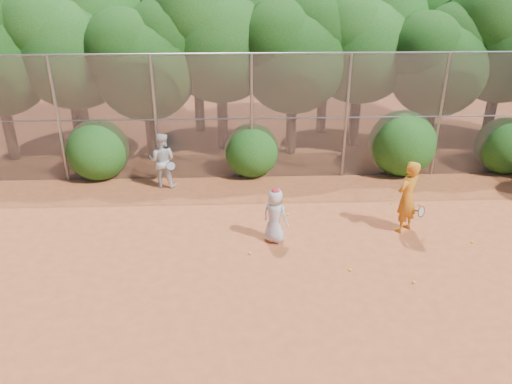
{
  "coord_description": "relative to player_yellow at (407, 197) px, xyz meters",
  "views": [
    {
      "loc": [
        -1.45,
        -9.13,
        6.62
      ],
      "look_at": [
        -1.0,
        2.5,
        1.1
      ],
      "focal_mm": 35.0,
      "sensor_mm": 36.0,
      "label": 1
    }
  ],
  "objects": [
    {
      "name": "ball_5",
      "position": [
        0.13,
        1.52,
        -0.95
      ],
      "size": [
        0.07,
        0.07,
        0.07
      ],
      "primitive_type": "sphere",
      "color": "#C8E329",
      "rests_on": "ground"
    },
    {
      "name": "tree_7",
      "position": [
        5.15,
        6.34,
        3.3
      ],
      "size": [
        4.77,
        4.14,
        6.53
      ],
      "color": "black",
      "rests_on": "ground"
    },
    {
      "name": "fence_back",
      "position": [
        -3.03,
        3.7,
        1.07
      ],
      "size": [
        20.05,
        0.09,
        4.03
      ],
      "color": "gray",
      "rests_on": "ground"
    },
    {
      "name": "ball_3",
      "position": [
        1.56,
        -0.74,
        -0.95
      ],
      "size": [
        0.07,
        0.07,
        0.07
      ],
      "primitive_type": "sphere",
      "color": "#C8E329",
      "rests_on": "ground"
    },
    {
      "name": "ball_4",
      "position": [
        -4.11,
        -1.05,
        -0.95
      ],
      "size": [
        0.07,
        0.07,
        0.07
      ],
      "primitive_type": "sphere",
      "color": "#C8E329",
      "rests_on": "ground"
    },
    {
      "name": "bush_2",
      "position": [
        1.09,
        4.0,
        0.12
      ],
      "size": [
        2.2,
        2.2,
        2.2
      ],
      "primitive_type": "sphere",
      "color": "#184C13",
      "rests_on": "ground"
    },
    {
      "name": "tree_5",
      "position": [
        0.15,
        6.74,
        3.07
      ],
      "size": [
        4.51,
        3.92,
        6.17
      ],
      "color": "black",
      "rests_on": "ground"
    },
    {
      "name": "bush_3",
      "position": [
        4.59,
        4.0,
        -0.03
      ],
      "size": [
        1.9,
        1.9,
        1.9
      ],
      "primitive_type": "sphere",
      "color": "#184C13",
      "rests_on": "ground"
    },
    {
      "name": "tree_10",
      "position": [
        -5.84,
        8.74,
        3.65
      ],
      "size": [
        5.15,
        4.48,
        7.06
      ],
      "color": "black",
      "rests_on": "ground"
    },
    {
      "name": "player_teen",
      "position": [
        -3.45,
        -0.4,
        -0.25
      ],
      "size": [
        0.84,
        0.78,
        1.46
      ],
      "rotation": [
        0.0,
        0.0,
        2.51
      ],
      "color": "silver",
      "rests_on": "ground"
    },
    {
      "name": "tree_2",
      "position": [
        -7.36,
        5.53,
        2.6
      ],
      "size": [
        3.99,
        3.47,
        5.47
      ],
      "color": "black",
      "rests_on": "ground"
    },
    {
      "name": "bush_1",
      "position": [
        -3.91,
        4.0,
        -0.08
      ],
      "size": [
        1.8,
        1.8,
        1.8
      ],
      "primitive_type": "sphere",
      "color": "#184C13",
      "rests_on": "ground"
    },
    {
      "name": "tree_11",
      "position": [
        -0.85,
        8.34,
        3.18
      ],
      "size": [
        4.64,
        4.03,
        6.35
      ],
      "color": "black",
      "rests_on": "ground"
    },
    {
      "name": "ball_1",
      "position": [
        0.94,
        1.4,
        -0.95
      ],
      "size": [
        0.07,
        0.07,
        0.07
      ],
      "primitive_type": "sphere",
      "color": "#C8E329",
      "rests_on": "ground"
    },
    {
      "name": "ball_2",
      "position": [
        -0.48,
        -2.39,
        -0.95
      ],
      "size": [
        0.07,
        0.07,
        0.07
      ],
      "primitive_type": "sphere",
      "color": "#C8E329",
      "rests_on": "ground"
    },
    {
      "name": "player_white",
      "position": [
        -6.72,
        3.1,
        -0.11
      ],
      "size": [
        0.94,
        0.82,
        1.74
      ],
      "rotation": [
        0.0,
        0.0,
        2.98
      ],
      "color": "silver",
      "rests_on": "ground"
    },
    {
      "name": "tree_4",
      "position": [
        -2.36,
        5.94,
        2.78
      ],
      "size": [
        4.19,
        3.64,
        5.73
      ],
      "color": "black",
      "rests_on": "ground"
    },
    {
      "name": "player_yellow",
      "position": [
        0.0,
        0.0,
        0.0
      ],
      "size": [
        0.92,
        0.81,
        1.96
      ],
      "rotation": [
        0.0,
        0.0,
        3.8
      ],
      "color": "orange",
      "rests_on": "ground"
    },
    {
      "name": "tree_12",
      "position": [
        3.66,
        8.94,
        3.53
      ],
      "size": [
        5.02,
        4.37,
        6.88
      ],
      "color": "black",
      "rests_on": "ground"
    },
    {
      "name": "bush_0",
      "position": [
        -8.91,
        4.0,
        0.02
      ],
      "size": [
        2.0,
        2.0,
        2.0
      ],
      "primitive_type": "sphere",
      "color": "#184C13",
      "rests_on": "ground"
    },
    {
      "name": "tree_1",
      "position": [
        -9.85,
        6.24,
        3.18
      ],
      "size": [
        4.64,
        4.03,
        6.35
      ],
      "color": "black",
      "rests_on": "ground"
    },
    {
      "name": "tree_3",
      "position": [
        -4.85,
        6.54,
        3.42
      ],
      "size": [
        4.89,
        4.26,
        6.7
      ],
      "color": "black",
      "rests_on": "ground"
    },
    {
      "name": "ground",
      "position": [
        -2.91,
        -2.3,
        -0.98
      ],
      "size": [
        80.0,
        80.0,
        0.0
      ],
      "primitive_type": "plane",
      "color": "#A84C25",
      "rests_on": "ground"
    },
    {
      "name": "ball_0",
      "position": [
        -1.8,
        -1.85,
        -0.95
      ],
      "size": [
        0.07,
        0.07,
        0.07
      ],
      "primitive_type": "sphere",
      "color": "#C8E329",
      "rests_on": "ground"
    },
    {
      "name": "tree_6",
      "position": [
        2.64,
        5.73,
        2.49
      ],
      "size": [
        3.86,
        3.36,
        5.29
      ],
      "color": "black",
      "rests_on": "ground"
    },
    {
      "name": "tree_9",
      "position": [
        -10.85,
        8.54,
        3.36
      ],
      "size": [
        4.83,
        4.2,
        6.62
      ],
      "color": "black",
      "rests_on": "ground"
    }
  ]
}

